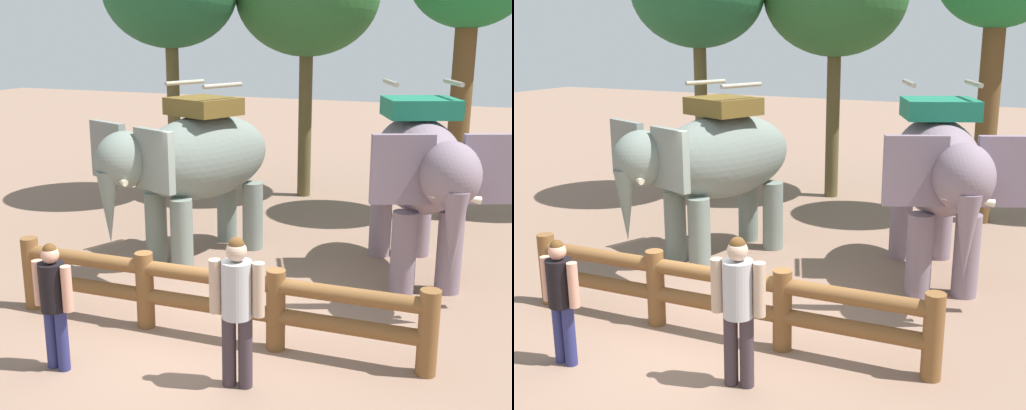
% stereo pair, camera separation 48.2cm
% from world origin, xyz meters
% --- Properties ---
extents(ground_plane, '(60.00, 60.00, 0.00)m').
position_xyz_m(ground_plane, '(0.00, 0.00, 0.00)').
color(ground_plane, '#816352').
extents(log_fence, '(5.77, 0.49, 1.05)m').
position_xyz_m(log_fence, '(0.00, 0.08, 0.61)').
color(log_fence, brown).
rests_on(log_fence, ground).
extents(elephant_near_left, '(2.60, 3.64, 3.06)m').
position_xyz_m(elephant_near_left, '(-1.60, 2.77, 1.72)').
color(elephant_near_left, slate).
rests_on(elephant_near_left, ground).
extents(elephant_center, '(2.78, 3.72, 3.14)m').
position_xyz_m(elephant_center, '(2.10, 3.32, 1.77)').
color(elephant_center, slate).
rests_on(elephant_center, ground).
extents(tourist_woman_in_black, '(0.55, 0.32, 1.56)m').
position_xyz_m(tourist_woman_in_black, '(-1.26, -1.34, 0.90)').
color(tourist_woman_in_black, navy).
rests_on(tourist_woman_in_black, ground).
extents(tourist_man_in_blue, '(0.61, 0.40, 1.76)m').
position_xyz_m(tourist_man_in_blue, '(0.85, -0.88, 1.02)').
color(tourist_man_in_blue, '#392D34').
rests_on(tourist_man_in_blue, ground).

